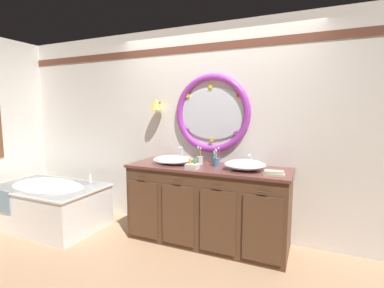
{
  "coord_description": "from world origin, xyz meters",
  "views": [
    {
      "loc": [
        1.18,
        -2.73,
        1.56
      ],
      "look_at": [
        -0.13,
        0.25,
        1.16
      ],
      "focal_mm": 26.07,
      "sensor_mm": 36.0,
      "label": 1
    }
  ],
  "objects_px": {
    "bathtub": "(49,201)",
    "folded_hand_towel": "(274,173)",
    "toiletry_basket": "(192,166)",
    "toothbrush_holder_left": "(200,160)",
    "soap_dispenser": "(214,158)",
    "sink_basin_right": "(245,165)",
    "toothbrush_holder_right": "(217,161)",
    "sink_basin_left": "(173,160)"
  },
  "relations": [
    {
      "from": "bathtub",
      "to": "toothbrush_holder_left",
      "type": "xyz_separation_m",
      "value": [
        2.0,
        0.51,
        0.63
      ]
    },
    {
      "from": "bathtub",
      "to": "toiletry_basket",
      "type": "relative_size",
      "value": 11.13
    },
    {
      "from": "toothbrush_holder_left",
      "to": "toothbrush_holder_right",
      "type": "xyz_separation_m",
      "value": [
        0.22,
        -0.03,
        0.0
      ]
    },
    {
      "from": "bathtub",
      "to": "folded_hand_towel",
      "type": "xyz_separation_m",
      "value": [
        2.9,
        0.25,
        0.6
      ]
    },
    {
      "from": "sink_basin_right",
      "to": "soap_dispenser",
      "type": "bearing_deg",
      "value": 150.02
    },
    {
      "from": "folded_hand_towel",
      "to": "toiletry_basket",
      "type": "distance_m",
      "value": 0.87
    },
    {
      "from": "sink_basin_left",
      "to": "toothbrush_holder_right",
      "type": "relative_size",
      "value": 2.07
    },
    {
      "from": "soap_dispenser",
      "to": "folded_hand_towel",
      "type": "xyz_separation_m",
      "value": [
        0.76,
        -0.39,
        -0.04
      ]
    },
    {
      "from": "soap_dispenser",
      "to": "toiletry_basket",
      "type": "distance_m",
      "value": 0.44
    },
    {
      "from": "toiletry_basket",
      "to": "soap_dispenser",
      "type": "bearing_deg",
      "value": 75.25
    },
    {
      "from": "soap_dispenser",
      "to": "folded_hand_towel",
      "type": "height_order",
      "value": "soap_dispenser"
    },
    {
      "from": "sink_basin_right",
      "to": "toiletry_basket",
      "type": "bearing_deg",
      "value": -162.5
    },
    {
      "from": "sink_basin_right",
      "to": "toothbrush_holder_right",
      "type": "relative_size",
      "value": 1.98
    },
    {
      "from": "toothbrush_holder_right",
      "to": "toiletry_basket",
      "type": "distance_m",
      "value": 0.32
    },
    {
      "from": "toothbrush_holder_left",
      "to": "soap_dispenser",
      "type": "xyz_separation_m",
      "value": [
        0.14,
        0.13,
        0.01
      ]
    },
    {
      "from": "toothbrush_holder_right",
      "to": "toiletry_basket",
      "type": "relative_size",
      "value": 1.68
    },
    {
      "from": "folded_hand_towel",
      "to": "toothbrush_holder_left",
      "type": "bearing_deg",
      "value": 164.11
    },
    {
      "from": "toothbrush_holder_left",
      "to": "bathtub",
      "type": "bearing_deg",
      "value": -165.81
    },
    {
      "from": "sink_basin_right",
      "to": "toothbrush_holder_left",
      "type": "distance_m",
      "value": 0.59
    },
    {
      "from": "sink_basin_right",
      "to": "toothbrush_holder_right",
      "type": "height_order",
      "value": "toothbrush_holder_right"
    },
    {
      "from": "bathtub",
      "to": "sink_basin_left",
      "type": "bearing_deg",
      "value": 12.92
    },
    {
      "from": "toothbrush_holder_right",
      "to": "sink_basin_right",
      "type": "bearing_deg",
      "value": -13.61
    },
    {
      "from": "toothbrush_holder_right",
      "to": "toiletry_basket",
      "type": "height_order",
      "value": "toothbrush_holder_right"
    },
    {
      "from": "toothbrush_holder_left",
      "to": "folded_hand_towel",
      "type": "distance_m",
      "value": 0.94
    },
    {
      "from": "soap_dispenser",
      "to": "toothbrush_holder_left",
      "type": "bearing_deg",
      "value": -136.33
    },
    {
      "from": "toothbrush_holder_left",
      "to": "folded_hand_towel",
      "type": "xyz_separation_m",
      "value": [
        0.9,
        -0.26,
        -0.03
      ]
    },
    {
      "from": "sink_basin_right",
      "to": "soap_dispenser",
      "type": "height_order",
      "value": "soap_dispenser"
    },
    {
      "from": "sink_basin_left",
      "to": "toothbrush_holder_right",
      "type": "distance_m",
      "value": 0.54
    },
    {
      "from": "bathtub",
      "to": "soap_dispenser",
      "type": "height_order",
      "value": "soap_dispenser"
    },
    {
      "from": "bathtub",
      "to": "sink_basin_right",
      "type": "distance_m",
      "value": 2.68
    },
    {
      "from": "folded_hand_towel",
      "to": "toiletry_basket",
      "type": "height_order",
      "value": "toiletry_basket"
    },
    {
      "from": "toothbrush_holder_right",
      "to": "toiletry_basket",
      "type": "xyz_separation_m",
      "value": [
        -0.2,
        -0.26,
        -0.03
      ]
    },
    {
      "from": "toothbrush_holder_left",
      "to": "toothbrush_holder_right",
      "type": "height_order",
      "value": "toothbrush_holder_right"
    },
    {
      "from": "folded_hand_towel",
      "to": "bathtub",
      "type": "bearing_deg",
      "value": -175.1
    },
    {
      "from": "toothbrush_holder_left",
      "to": "toiletry_basket",
      "type": "height_order",
      "value": "toothbrush_holder_left"
    },
    {
      "from": "toothbrush_holder_right",
      "to": "soap_dispenser",
      "type": "distance_m",
      "value": 0.19
    },
    {
      "from": "toothbrush_holder_left",
      "to": "soap_dispenser",
      "type": "bearing_deg",
      "value": 43.67
    },
    {
      "from": "sink_basin_left",
      "to": "toiletry_basket",
      "type": "height_order",
      "value": "toiletry_basket"
    },
    {
      "from": "toothbrush_holder_left",
      "to": "soap_dispenser",
      "type": "height_order",
      "value": "toothbrush_holder_left"
    },
    {
      "from": "toothbrush_holder_left",
      "to": "folded_hand_towel",
      "type": "height_order",
      "value": "toothbrush_holder_left"
    },
    {
      "from": "sink_basin_right",
      "to": "sink_basin_left",
      "type": "bearing_deg",
      "value": 180.0
    },
    {
      "from": "bathtub",
      "to": "folded_hand_towel",
      "type": "height_order",
      "value": "folded_hand_towel"
    }
  ]
}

